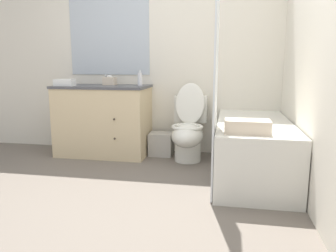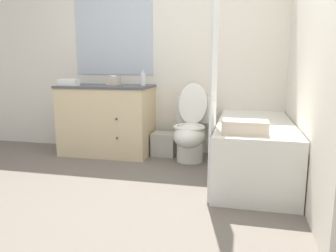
% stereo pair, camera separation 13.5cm
% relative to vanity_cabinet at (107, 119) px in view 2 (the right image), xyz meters
% --- Properties ---
extents(ground_plane, '(14.00, 14.00, 0.00)m').
position_rel_vanity_cabinet_xyz_m(ground_plane, '(0.77, -1.46, -0.43)').
color(ground_plane, '#6B6056').
extents(wall_back, '(8.00, 0.06, 2.50)m').
position_rel_vanity_cabinet_xyz_m(wall_back, '(0.77, 0.31, 0.82)').
color(wall_back, silver).
rests_on(wall_back, ground_plane).
extents(wall_right, '(0.05, 2.75, 2.50)m').
position_rel_vanity_cabinet_xyz_m(wall_right, '(2.12, -0.59, 0.82)').
color(wall_right, silver).
rests_on(wall_right, ground_plane).
extents(vanity_cabinet, '(1.10, 0.61, 0.84)m').
position_rel_vanity_cabinet_xyz_m(vanity_cabinet, '(0.00, 0.00, 0.00)').
color(vanity_cabinet, beige).
rests_on(vanity_cabinet, ground_plane).
extents(sink_faucet, '(0.14, 0.12, 0.12)m').
position_rel_vanity_cabinet_xyz_m(sink_faucet, '(-0.00, 0.20, 0.45)').
color(sink_faucet, silver).
rests_on(sink_faucet, vanity_cabinet).
extents(toilet, '(0.38, 0.69, 0.88)m').
position_rel_vanity_cabinet_xyz_m(toilet, '(1.05, -0.07, -0.09)').
color(toilet, silver).
rests_on(toilet, ground_plane).
extents(bathtub, '(0.69, 1.57, 0.55)m').
position_rel_vanity_cabinet_xyz_m(bathtub, '(1.74, -0.50, -0.15)').
color(bathtub, silver).
rests_on(bathtub, ground_plane).
extents(shower_curtain, '(0.01, 0.48, 1.96)m').
position_rel_vanity_cabinet_xyz_m(shower_curtain, '(1.38, -1.00, 0.55)').
color(shower_curtain, white).
rests_on(shower_curtain, ground_plane).
extents(wastebasket, '(0.28, 0.24, 0.28)m').
position_rel_vanity_cabinet_xyz_m(wastebasket, '(0.70, 0.07, -0.29)').
color(wastebasket, '#B7B2A8').
rests_on(wastebasket, ground_plane).
extents(tissue_box, '(0.14, 0.13, 0.12)m').
position_rel_vanity_cabinet_xyz_m(tissue_box, '(0.06, 0.10, 0.46)').
color(tissue_box, beige).
rests_on(tissue_box, vanity_cabinet).
extents(soap_dispenser, '(0.05, 0.05, 0.18)m').
position_rel_vanity_cabinet_xyz_m(soap_dispenser, '(0.46, 0.02, 0.49)').
color(soap_dispenser, silver).
rests_on(soap_dispenser, vanity_cabinet).
extents(hand_towel_folded, '(0.23, 0.13, 0.08)m').
position_rel_vanity_cabinet_xyz_m(hand_towel_folded, '(-0.40, -0.17, 0.45)').
color(hand_towel_folded, white).
rests_on(hand_towel_folded, vanity_cabinet).
extents(bath_towel_folded, '(0.36, 0.20, 0.11)m').
position_rel_vanity_cabinet_xyz_m(bath_towel_folded, '(1.64, -1.08, 0.17)').
color(bath_towel_folded, beige).
rests_on(bath_towel_folded, bathtub).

